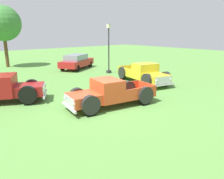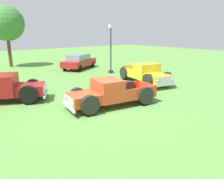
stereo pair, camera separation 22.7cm
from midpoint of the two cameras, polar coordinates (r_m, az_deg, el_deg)
ground_plane at (r=11.65m, az=-1.95°, el=-5.09°), size 80.00×80.00×0.00m
pickup_truck_foreground at (r=11.89m, az=-2.00°, el=-1.12°), size 5.07×2.59×1.48m
pickup_truck_behind_left at (r=14.10m, az=-25.84°, el=0.05°), size 5.30×4.00×1.55m
pickup_truck_behind_right at (r=17.41m, az=8.00°, el=3.88°), size 2.93×5.30×1.54m
sedan_distant_a at (r=24.26m, az=-9.14°, el=6.99°), size 4.87×3.93×1.52m
lamp_post_near at (r=21.42m, az=-1.13°, el=10.48°), size 0.36×0.36×4.57m
oak_tree_east at (r=27.64m, az=-25.89°, el=14.68°), size 3.74×3.74×6.54m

